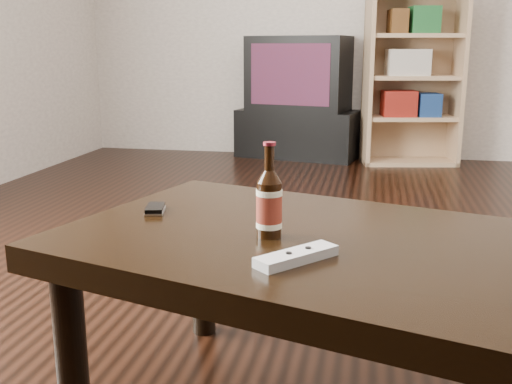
% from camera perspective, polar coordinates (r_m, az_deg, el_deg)
% --- Properties ---
extents(floor, '(5.00, 6.00, 0.01)m').
position_cam_1_polar(floor, '(2.22, 12.43, -10.46)').
color(floor, black).
rests_on(floor, ground).
extents(tv_stand, '(1.05, 0.68, 0.39)m').
position_cam_1_polar(tv_stand, '(5.01, 4.12, 5.61)').
color(tv_stand, black).
rests_on(tv_stand, floor).
extents(tv, '(0.87, 0.64, 0.59)m').
position_cam_1_polar(tv, '(4.97, 4.21, 11.20)').
color(tv, black).
rests_on(tv, tv_stand).
extents(bookshelf, '(0.77, 0.45, 1.33)m').
position_cam_1_polar(bookshelf, '(4.82, 14.55, 10.86)').
color(bookshelf, tan).
rests_on(bookshelf, floor).
extents(coffee_table, '(1.42, 1.06, 0.47)m').
position_cam_1_polar(coffee_table, '(1.36, 7.87, -7.08)').
color(coffee_table, black).
rests_on(coffee_table, floor).
extents(beer_bottle, '(0.07, 0.07, 0.21)m').
position_cam_1_polar(beer_bottle, '(1.34, 1.26, -1.14)').
color(beer_bottle, black).
rests_on(beer_bottle, coffee_table).
extents(phone, '(0.07, 0.10, 0.02)m').
position_cam_1_polar(phone, '(1.58, -9.58, -1.60)').
color(phone, silver).
rests_on(phone, coffee_table).
extents(remote, '(0.16, 0.17, 0.02)m').
position_cam_1_polar(remote, '(1.20, 3.88, -6.13)').
color(remote, '#BEBEC0').
rests_on(remote, coffee_table).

